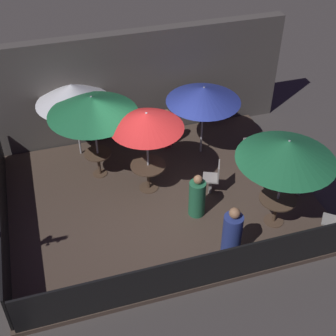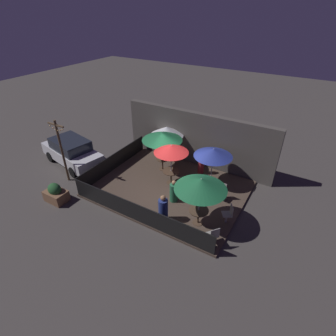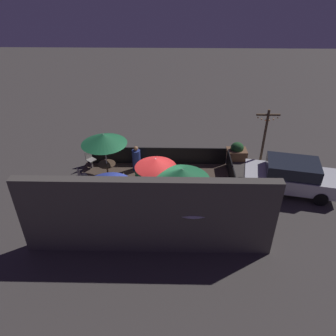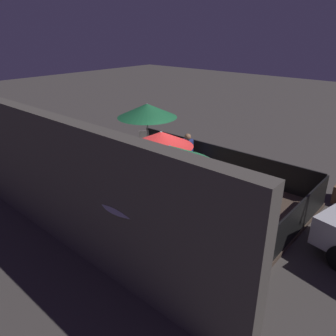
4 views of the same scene
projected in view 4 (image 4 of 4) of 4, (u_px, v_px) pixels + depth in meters
ground_plane at (167, 202)px, 10.18m from camera, size 60.00×60.00×0.00m
patio_deck at (167, 200)px, 10.15m from camera, size 7.57×5.83×0.12m
building_wall at (75, 190)px, 7.37m from camera, size 9.17×0.36×3.24m
fence_front at (219, 159)px, 11.93m from camera, size 7.37×0.05×0.95m
fence_side_left at (286, 231)px, 7.67m from camera, size 0.05×5.63×0.95m
patio_umbrella_0 at (147, 110)px, 11.85m from camera, size 2.19×2.19×2.36m
patio_umbrella_1 at (170, 156)px, 7.57m from camera, size 2.23×2.23×2.39m
patio_umbrella_2 at (161, 139)px, 8.91m from camera, size 1.78×1.78×2.29m
patio_umbrella_3 at (148, 183)px, 6.70m from camera, size 1.98×1.98×2.20m
patio_umbrella_4 at (88, 142)px, 9.35m from camera, size 1.99×1.99×2.07m
dining_table_0 at (148, 150)px, 12.45m from camera, size 0.86×0.86×0.74m
dining_table_1 at (169, 215)px, 8.20m from camera, size 0.71×0.71×0.71m
dining_table_2 at (162, 187)px, 9.49m from camera, size 0.88×0.88×0.76m
patio_chair_0 at (115, 151)px, 12.67m from camera, size 0.55×0.55×0.91m
patio_chair_1 at (101, 165)px, 11.24m from camera, size 0.45×0.45×0.94m
patio_chair_2 at (144, 141)px, 13.67m from camera, size 0.56×0.56×0.93m
patio_chair_3 at (141, 170)px, 10.89m from camera, size 0.53×0.53×0.95m
patron_0 at (94, 199)px, 8.95m from camera, size 0.47×0.47×1.19m
patron_1 at (187, 154)px, 12.03m from camera, size 0.44×0.44×1.37m
patron_2 at (167, 170)px, 10.91m from camera, size 0.52×0.52×1.18m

